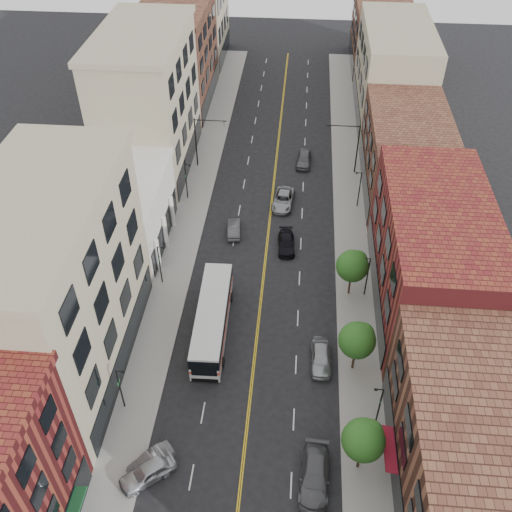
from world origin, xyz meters
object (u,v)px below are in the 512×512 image
(car_lane_behind, at_px, (234,229))
(car_lane_c, at_px, (304,159))
(car_lane_a, at_px, (286,243))
(car_parked_far, at_px, (321,357))
(car_lane_b, at_px, (283,200))
(car_parked_mid, at_px, (315,476))
(car_angle_b, at_px, (151,461))
(car_angle_a, at_px, (148,472))
(city_bus, at_px, (212,318))

(car_lane_behind, distance_m, car_lane_c, 18.33)
(car_lane_behind, bearing_deg, car_lane_a, 154.43)
(car_parked_far, relative_size, car_lane_b, 0.86)
(car_parked_mid, relative_size, car_lane_c, 1.19)
(car_angle_b, distance_m, car_parked_far, 17.98)
(car_lane_b, bearing_deg, car_parked_mid, -78.03)
(car_lane_a, distance_m, car_lane_c, 18.71)
(car_parked_far, xyz_separation_m, car_lane_b, (-4.81, 25.34, -0.04))
(car_lane_a, bearing_deg, car_parked_far, -80.42)
(car_parked_far, bearing_deg, car_lane_behind, 117.67)
(car_angle_b, distance_m, car_lane_behind, 30.73)
(car_angle_b, bearing_deg, car_lane_c, 122.91)
(car_lane_behind, bearing_deg, car_angle_b, 77.23)
(car_angle_a, bearing_deg, car_parked_far, 93.97)
(car_parked_mid, bearing_deg, car_lane_a, 100.24)
(city_bus, bearing_deg, car_lane_c, 73.94)
(car_angle_a, bearing_deg, car_lane_a, 122.92)
(car_lane_behind, bearing_deg, car_parked_far, 112.22)
(city_bus, distance_m, car_angle_a, 16.17)
(car_parked_mid, height_order, car_lane_b, car_parked_mid)
(car_parked_mid, bearing_deg, car_lane_b, 99.81)
(car_angle_b, height_order, car_lane_behind, car_lane_behind)
(car_lane_behind, xyz_separation_m, car_lane_b, (5.66, 6.41, 0.09))
(car_lane_b, bearing_deg, car_lane_behind, -126.04)
(car_angle_b, bearing_deg, car_lane_behind, 130.43)
(car_lane_behind, relative_size, car_lane_a, 0.88)
(car_angle_b, xyz_separation_m, car_lane_b, (8.90, 36.97, 0.12))
(car_angle_b, xyz_separation_m, car_parked_mid, (13.20, -0.26, 0.18))
(car_angle_a, xyz_separation_m, car_lane_behind, (3.24, 31.64, -0.11))
(car_angle_b, height_order, car_lane_b, car_lane_b)
(car_angle_a, bearing_deg, city_bus, 130.56)
(car_angle_b, xyz_separation_m, car_lane_behind, (3.24, 30.55, 0.03))
(car_lane_a, bearing_deg, car_lane_behind, 157.19)
(car_angle_a, height_order, car_lane_b, car_angle_a)
(car_lane_behind, height_order, car_lane_b, car_lane_b)
(car_angle_b, bearing_deg, city_bus, 125.17)
(car_lane_behind, relative_size, car_lane_b, 0.75)
(car_parked_far, bearing_deg, city_bus, 162.44)
(car_lane_behind, bearing_deg, car_angle_a, 77.43)
(car_angle_a, relative_size, car_lane_a, 0.98)
(car_lane_c, bearing_deg, city_bus, -100.75)
(city_bus, distance_m, car_lane_b, 23.01)
(car_lane_c, bearing_deg, car_angle_b, -99.73)
(car_parked_mid, height_order, car_lane_behind, car_parked_mid)
(city_bus, bearing_deg, car_lane_behind, 87.49)
(city_bus, height_order, car_parked_far, city_bus)
(car_parked_mid, xyz_separation_m, car_parked_far, (0.51, 11.89, -0.02))
(car_angle_b, distance_m, car_lane_a, 29.96)
(car_angle_a, distance_m, car_parked_far, 18.70)
(city_bus, distance_m, car_lane_c, 33.31)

